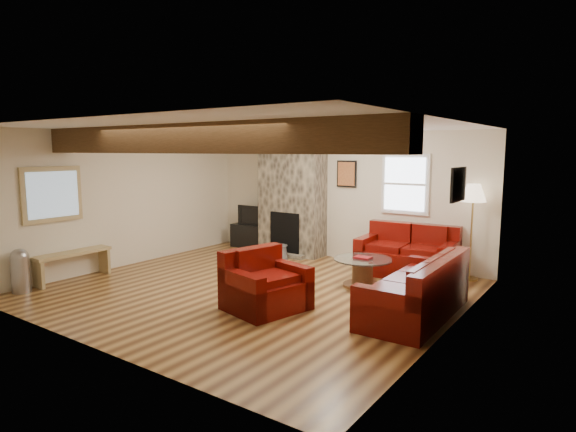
# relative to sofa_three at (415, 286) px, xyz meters

# --- Properties ---
(room) EXTENTS (8.00, 8.00, 8.00)m
(room) POSITION_rel_sofa_three_xyz_m (-2.48, -0.30, 0.85)
(room) COLOR #512D15
(room) RESTS_ON ground
(floor) EXTENTS (6.00, 6.00, 0.00)m
(floor) POSITION_rel_sofa_three_xyz_m (-2.48, -0.30, -0.40)
(floor) COLOR #512D15
(floor) RESTS_ON ground
(oak_beam) EXTENTS (6.00, 0.36, 0.38)m
(oak_beam) POSITION_rel_sofa_three_xyz_m (-2.48, -1.55, 1.91)
(oak_beam) COLOR #362310
(oak_beam) RESTS_ON room
(chimney_breast) EXTENTS (1.40, 0.67, 2.50)m
(chimney_breast) POSITION_rel_sofa_three_xyz_m (-3.48, 2.19, 0.82)
(chimney_breast) COLOR #332D27
(chimney_breast) RESTS_ON floor
(back_window) EXTENTS (0.90, 0.08, 1.10)m
(back_window) POSITION_rel_sofa_three_xyz_m (-1.13, 2.41, 1.15)
(back_window) COLOR white
(back_window) RESTS_ON room
(hatch_window) EXTENTS (0.08, 1.00, 0.90)m
(hatch_window) POSITION_rel_sofa_three_xyz_m (-5.44, -1.80, 1.05)
(hatch_window) COLOR tan
(hatch_window) RESTS_ON room
(ceiling_dome) EXTENTS (0.40, 0.40, 0.18)m
(ceiling_dome) POSITION_rel_sofa_three_xyz_m (-1.58, 0.60, 2.04)
(ceiling_dome) COLOR white
(ceiling_dome) RESTS_ON room
(artwork_back) EXTENTS (0.42, 0.06, 0.52)m
(artwork_back) POSITION_rel_sofa_three_xyz_m (-2.33, 2.41, 1.30)
(artwork_back) COLOR black
(artwork_back) RESTS_ON room
(artwork_right) EXTENTS (0.06, 0.55, 0.42)m
(artwork_right) POSITION_rel_sofa_three_xyz_m (0.48, -0.00, 1.35)
(artwork_right) COLOR black
(artwork_right) RESTS_ON room
(sofa_three) EXTENTS (0.89, 2.06, 0.79)m
(sofa_three) POSITION_rel_sofa_three_xyz_m (0.00, 0.00, 0.00)
(sofa_three) COLOR #460805
(sofa_three) RESTS_ON floor
(loveseat) EXTENTS (1.68, 1.02, 0.87)m
(loveseat) POSITION_rel_sofa_three_xyz_m (-0.87, 1.93, 0.04)
(loveseat) COLOR #460805
(loveseat) RESTS_ON floor
(armchair_red) EXTENTS (1.09, 1.18, 0.81)m
(armchair_red) POSITION_rel_sofa_three_xyz_m (-1.75, -0.92, 0.01)
(armchair_red) COLOR #460805
(armchair_red) RESTS_ON floor
(coffee_table) EXTENTS (0.92, 0.92, 0.48)m
(coffee_table) POSITION_rel_sofa_three_xyz_m (-1.18, 0.85, -0.17)
(coffee_table) COLOR #442916
(coffee_table) RESTS_ON floor
(tv_cabinet) EXTENTS (1.04, 0.41, 0.52)m
(tv_cabinet) POSITION_rel_sofa_three_xyz_m (-4.53, 2.23, -0.14)
(tv_cabinet) COLOR black
(tv_cabinet) RESTS_ON floor
(television) EXTENTS (0.75, 0.10, 0.43)m
(television) POSITION_rel_sofa_three_xyz_m (-4.53, 2.23, 0.34)
(television) COLOR black
(television) RESTS_ON tv_cabinet
(floor_lamp) EXTENTS (0.41, 0.41, 1.61)m
(floor_lamp) POSITION_rel_sofa_three_xyz_m (0.12, 2.25, 0.98)
(floor_lamp) COLOR #A88946
(floor_lamp) RESTS_ON floor
(pine_bench) EXTENTS (0.30, 1.28, 0.48)m
(pine_bench) POSITION_rel_sofa_three_xyz_m (-5.31, -1.59, -0.16)
(pine_bench) COLOR tan
(pine_bench) RESTS_ON floor
(pedal_bin) EXTENTS (0.35, 0.35, 0.68)m
(pedal_bin) POSITION_rel_sofa_three_xyz_m (-5.30, -2.45, -0.06)
(pedal_bin) COLOR #9A999E
(pedal_bin) RESTS_ON floor
(coal_bucket) EXTENTS (0.32, 0.32, 0.30)m
(coal_bucket) POSITION_rel_sofa_three_xyz_m (-3.38, 1.63, -0.25)
(coal_bucket) COLOR gray
(coal_bucket) RESTS_ON floor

